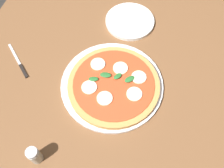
{
  "coord_description": "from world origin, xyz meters",
  "views": [
    {
      "loc": [
        -0.47,
        -0.16,
        1.51
      ],
      "look_at": [
        -0.04,
        -0.03,
        0.71
      ],
      "focal_mm": 41.15,
      "sensor_mm": 36.0,
      "label": 1
    }
  ],
  "objects": [
    {
      "name": "serving_tray",
      "position": [
        -0.04,
        -0.03,
        0.71
      ],
      "size": [
        0.37,
        0.37,
        0.01
      ],
      "primitive_type": "cylinder",
      "color": "silver",
      "rests_on": "dining_table"
    },
    {
      "name": "knife",
      "position": [
        -0.06,
        0.33,
        0.71
      ],
      "size": [
        0.13,
        0.14,
        0.01
      ],
      "color": "black",
      "rests_on": "dining_table"
    },
    {
      "name": "pepper_shaker",
      "position": [
        -0.36,
        0.12,
        0.74
      ],
      "size": [
        0.04,
        0.04,
        0.07
      ],
      "color": "#B2B7AD",
      "rests_on": "dining_table"
    },
    {
      "name": "plate_white",
      "position": [
        0.27,
        -0.01,
        0.71
      ],
      "size": [
        0.2,
        0.2,
        0.01
      ],
      "primitive_type": "cylinder",
      "color": "white",
      "rests_on": "dining_table"
    },
    {
      "name": "pizza",
      "position": [
        -0.05,
        -0.04,
        0.73
      ],
      "size": [
        0.32,
        0.32,
        0.03
      ],
      "color": "tan",
      "rests_on": "serving_tray"
    },
    {
      "name": "ground_plane",
      "position": [
        0.0,
        0.0,
        0.0
      ],
      "size": [
        6.0,
        6.0,
        0.0
      ],
      "primitive_type": "plane",
      "color": "#2D2B28"
    },
    {
      "name": "dining_table",
      "position": [
        0.0,
        0.0,
        0.61
      ],
      "size": [
        1.2,
        1.1,
        0.7
      ],
      "color": "brown",
      "rests_on": "ground_plane"
    }
  ]
}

